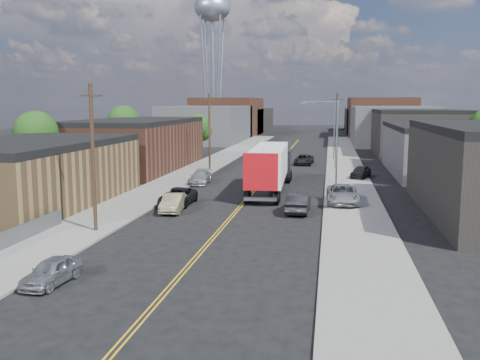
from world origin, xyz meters
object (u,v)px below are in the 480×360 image
(car_right_lot_a, at_px, (343,194))
(car_right_lot_c, at_px, (361,172))
(water_tower, at_px, (212,13))
(car_left_d, at_px, (200,177))
(car_ahead_truck, at_px, (304,160))
(car_right_oncoming, at_px, (298,203))
(semi_truck, at_px, (271,165))
(car_left_a, at_px, (52,271))
(car_left_b, at_px, (173,203))
(car_left_c, at_px, (178,197))

(car_right_lot_a, distance_m, car_right_lot_c, 16.74)
(water_tower, height_order, car_right_lot_c, water_tower)
(car_left_d, height_order, car_right_lot_c, car_right_lot_c)
(car_ahead_truck, bearing_deg, car_right_oncoming, -83.54)
(semi_truck, height_order, car_left_a, semi_truck)
(car_right_lot_a, xyz_separation_m, car_ahead_truck, (-4.77, 30.02, -0.24))
(semi_truck, bearing_deg, car_ahead_truck, 82.49)
(car_left_b, relative_size, car_ahead_truck, 0.86)
(car_left_d, distance_m, car_right_oncoming, 17.68)
(car_left_b, bearing_deg, car_right_lot_a, 15.50)
(car_left_d, xyz_separation_m, car_right_lot_a, (14.97, -9.69, 0.24))
(water_tower, height_order, car_ahead_truck, water_tower)
(car_right_lot_a, bearing_deg, car_left_b, -160.66)
(water_tower, relative_size, semi_truck, 2.12)
(car_left_c, relative_size, car_left_d, 1.07)
(car_left_d, bearing_deg, car_right_lot_a, -35.06)
(water_tower, xyz_separation_m, car_left_c, (16.58, -89.62, -29.92))
(car_left_a, distance_m, car_left_d, 32.70)
(semi_truck, xyz_separation_m, car_left_d, (-8.06, 2.90, -1.88))
(car_left_b, bearing_deg, car_ahead_truck, 70.56)
(car_right_lot_c, distance_m, car_ahead_truck, 15.26)
(semi_truck, relative_size, car_left_c, 3.33)
(car_left_b, relative_size, car_left_c, 0.85)
(car_left_a, relative_size, car_right_lot_a, 0.66)
(semi_truck, xyz_separation_m, car_left_c, (-7.08, -9.17, -1.86))
(car_right_lot_a, bearing_deg, car_left_a, -123.53)
(car_left_d, bearing_deg, car_ahead_truck, 61.23)
(car_left_b, relative_size, car_right_lot_c, 1.07)
(car_left_c, relative_size, car_ahead_truck, 1.02)
(car_left_b, bearing_deg, car_left_a, -97.94)
(car_left_a, height_order, car_right_lot_c, car_right_lot_c)
(car_left_a, xyz_separation_m, car_left_b, (0.78, 17.82, 0.08))
(car_left_c, bearing_deg, car_left_d, 95.10)
(car_right_oncoming, height_order, car_right_lot_a, car_right_lot_a)
(water_tower, xyz_separation_m, car_left_d, (15.60, -77.55, -29.94))
(car_left_c, bearing_deg, car_left_a, -90.56)
(car_left_a, distance_m, car_right_lot_a, 27.11)
(semi_truck, distance_m, car_left_b, 13.84)
(car_left_a, relative_size, car_right_lot_c, 0.92)
(car_left_b, relative_size, car_right_oncoming, 0.90)
(car_ahead_truck, bearing_deg, car_right_lot_c, -57.41)
(water_tower, xyz_separation_m, car_right_oncoming, (27.00, -91.07, -29.84))
(car_right_lot_a, bearing_deg, car_left_d, 145.50)
(semi_truck, relative_size, car_right_oncoming, 3.54)
(car_left_c, bearing_deg, car_right_oncoming, -7.46)
(water_tower, height_order, car_right_oncoming, water_tower)
(car_left_b, height_order, car_right_oncoming, car_right_oncoming)
(car_left_b, bearing_deg, car_left_d, 89.96)
(semi_truck, height_order, car_left_c, semi_truck)
(semi_truck, bearing_deg, car_left_a, -106.30)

